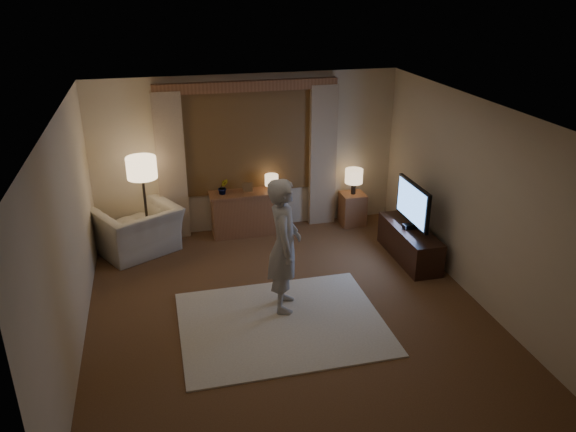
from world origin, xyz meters
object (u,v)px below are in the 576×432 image
object	(u,v)px
sideboard	(248,214)
tv_stand	(409,243)
armchair	(138,230)
side_table	(352,209)
person	(284,245)

from	to	relation	value
sideboard	tv_stand	xyz separation A→B (m)	(2.21, -1.49, -0.10)
armchair	side_table	xyz separation A→B (m)	(3.59, 0.25, -0.09)
armchair	person	xyz separation A→B (m)	(1.82, -2.10, 0.53)
sideboard	armchair	size ratio (longest dim) A/B	1.05
armchair	tv_stand	world-z (taller)	armchair
armchair	tv_stand	xyz separation A→B (m)	(3.99, -1.19, -0.12)
armchair	side_table	distance (m)	3.60
side_table	person	xyz separation A→B (m)	(-1.77, -2.34, 0.62)
sideboard	tv_stand	size ratio (longest dim) A/B	0.86
person	armchair	bearing A→B (deg)	54.39
armchair	side_table	bearing A→B (deg)	155.40
side_table	tv_stand	size ratio (longest dim) A/B	0.40
armchair	person	world-z (taller)	person
armchair	person	bearing A→B (deg)	102.48
sideboard	side_table	distance (m)	1.81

